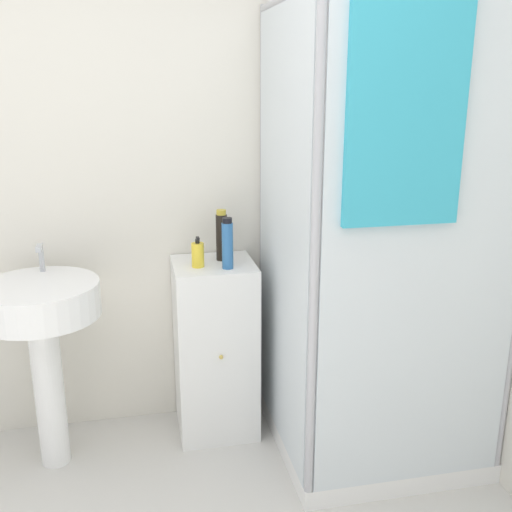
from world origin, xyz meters
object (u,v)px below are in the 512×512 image
sink (42,323)px  soap_dispenser (198,254)px  shampoo_bottle_tall_black (222,236)px  shampoo_bottle_blue (227,244)px

sink → soap_dispenser: bearing=7.1°
sink → shampoo_bottle_tall_black: (0.83, 0.18, 0.31)m
soap_dispenser → shampoo_bottle_tall_black: bearing=34.8°
soap_dispenser → shampoo_bottle_tall_black: shampoo_bottle_tall_black is taller
sink → shampoo_bottle_tall_black: 0.90m
shampoo_bottle_tall_black → shampoo_bottle_blue: shampoo_bottle_tall_black is taller
soap_dispenser → shampoo_bottle_blue: bearing=-21.5°
sink → shampoo_bottle_blue: shampoo_bottle_blue is taller
sink → shampoo_bottle_blue: (0.84, 0.04, 0.30)m
sink → shampoo_bottle_blue: size_ratio=4.24×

